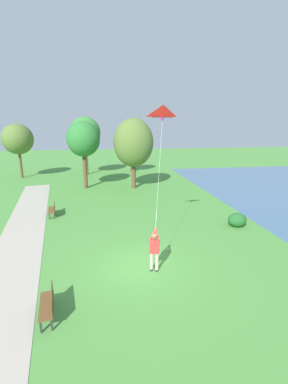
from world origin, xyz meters
name	(u,v)px	position (x,y,z in m)	size (l,w,h in m)	color
ground_plane	(141,266)	(0.00, 0.00, 0.00)	(120.00, 120.00, 0.00)	#4C8E3D
walkway_path	(17,255)	(-5.95, 2.00, 0.01)	(2.40, 32.00, 0.02)	#ADA393
person_kite_flyer	(154,248)	(0.53, -0.41, 1.05)	(0.50, 0.63, 1.83)	#232328
flying_kite	(163,114)	(1.46, 2.42, 6.77)	(1.41, 2.73, 5.44)	red
park_bench_near_walkway	(49,303)	(-3.49, -2.66, 0.51)	(0.68, 1.55, 0.88)	brown
park_bench_far_walkway	(53,209)	(-5.19, 7.70, 0.51)	(0.68, 1.55, 0.88)	brown
tree_treeline_center	(85,133)	(-3.64, 23.52, 5.33)	(3.77, 3.83, 7.30)	brown
tree_lakeside_near	(83,139)	(-3.38, 15.88, 4.90)	(3.24, 3.41, 6.67)	brown
tree_treeline_right	(18,139)	(-11.45, 22.56, 4.65)	(3.53, 3.78, 6.46)	brown
tree_horizon_far	(133,143)	(1.48, 15.15, 4.55)	(3.93, 3.66, 6.95)	brown
tree_lakeside_far	(132,145)	(2.32, 24.55, 3.67)	(3.00, 2.74, 5.47)	brown
lakeside_shrub	(237,220)	(6.70, 3.76, 0.44)	(1.17, 0.98, 0.89)	#236028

